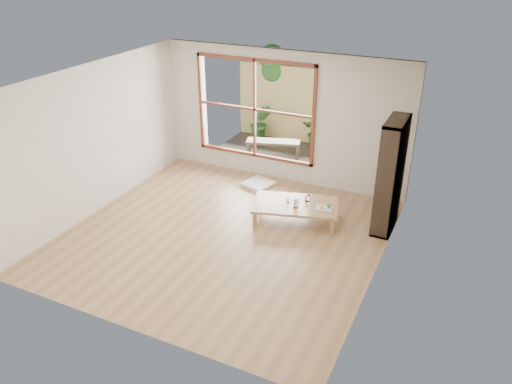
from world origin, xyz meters
TOP-DOWN VIEW (x-y plane):
  - ground at (0.00, 0.00)m, footprint 5.00×5.00m
  - low_table at (0.87, 0.97)m, footprint 1.62×1.18m
  - floor_cushion at (-0.28, 1.91)m, footprint 0.64×0.64m
  - bookshelf at (2.33, 1.40)m, footprint 0.31×0.86m
  - glass_tall at (0.92, 0.84)m, footprint 0.08×0.08m
  - glass_mid at (1.02, 1.14)m, footprint 0.08×0.08m
  - glass_short at (0.87, 1.01)m, footprint 0.06×0.06m
  - glass_small at (0.72, 0.97)m, footprint 0.06×0.06m
  - food_tray at (1.39, 1.00)m, footprint 0.29×0.23m
  - deck at (-0.60, 3.56)m, footprint 2.80×2.00m
  - garden_bench at (-0.61, 3.39)m, footprint 1.24×0.69m
  - bamboo_fence at (-0.60, 4.56)m, footprint 2.80×0.06m
  - shrub_right at (0.28, 4.11)m, footprint 1.03×0.94m
  - shrub_left at (-1.28, 4.17)m, footprint 0.63×0.58m
  - garden_tree at (-1.28, 4.86)m, footprint 1.04×0.85m

SIDE VIEW (x-z plane):
  - ground at x=0.00m, z-range 0.00..0.00m
  - deck at x=-0.60m, z-range -0.03..0.03m
  - floor_cushion at x=-0.28m, z-range 0.00..0.08m
  - low_table at x=0.87m, z-range 0.12..0.44m
  - food_tray at x=1.39m, z-range 0.30..0.38m
  - garden_bench at x=-0.61m, z-range 0.15..0.53m
  - glass_small at x=0.72m, z-range 0.32..0.39m
  - glass_short at x=0.87m, z-range 0.32..0.40m
  - glass_mid at x=1.02m, z-range 0.32..0.43m
  - glass_tall at x=0.92m, z-range 0.32..0.47m
  - shrub_left at x=-1.28m, z-range 0.03..0.94m
  - shrub_right at x=0.28m, z-range 0.02..1.00m
  - bamboo_fence at x=-0.60m, z-range 0.00..1.80m
  - bookshelf at x=2.33m, z-range 0.00..1.91m
  - garden_tree at x=-1.28m, z-range 0.52..2.74m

